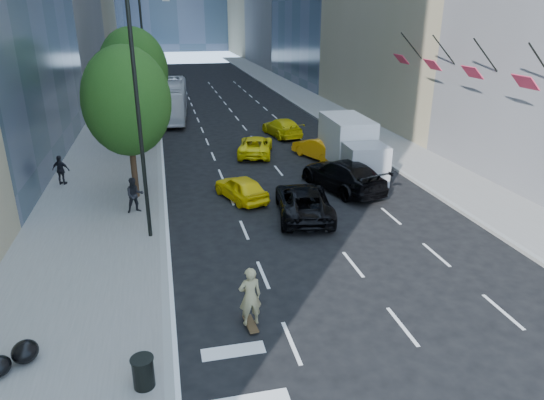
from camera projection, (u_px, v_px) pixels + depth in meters
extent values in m
plane|color=black|center=(328.00, 267.00, 18.19)|extent=(160.00, 160.00, 0.00)
cube|color=slate|center=(123.00, 118.00, 43.55)|extent=(6.00, 120.00, 0.15)
cube|color=slate|center=(324.00, 109.00, 47.51)|extent=(4.00, 120.00, 0.15)
cylinder|color=black|center=(139.00, 118.00, 18.61)|extent=(0.16, 0.16, 10.00)
cylinder|color=black|center=(145.00, 69.00, 34.96)|extent=(0.16, 0.16, 10.00)
cube|color=#99998C|center=(166.00, 0.00, 33.68)|extent=(0.50, 0.22, 0.15)
cylinder|color=black|center=(134.00, 167.00, 24.24)|extent=(0.30, 0.30, 3.15)
ellipsoid|color=#19390F|center=(127.00, 101.00, 23.06)|extent=(4.20, 4.20, 5.25)
cylinder|color=black|center=(139.00, 123.00, 33.29)|extent=(0.30, 0.30, 3.38)
ellipsoid|color=#19390F|center=(134.00, 71.00, 32.03)|extent=(4.50, 4.50, 5.62)
cylinder|color=black|center=(143.00, 97.00, 45.18)|extent=(0.30, 0.30, 2.93)
ellipsoid|color=#19390F|center=(140.00, 63.00, 44.09)|extent=(3.90, 3.90, 4.88)
cylinder|color=black|center=(151.00, 74.00, 52.21)|extent=(0.14, 0.14, 5.20)
imported|color=black|center=(149.00, 59.00, 51.63)|extent=(2.48, 0.53, 1.00)
cylinder|color=black|center=(541.00, 62.00, 21.67)|extent=(1.75, 0.08, 1.75)
cube|color=#B22944|center=(525.00, 82.00, 21.84)|extent=(0.64, 1.30, 0.64)
cylinder|color=black|center=(486.00, 55.00, 25.31)|extent=(1.75, 0.08, 1.75)
cube|color=#B22944|center=(472.00, 72.00, 25.48)|extent=(0.64, 1.30, 0.64)
cylinder|color=black|center=(444.00, 50.00, 28.94)|extent=(1.75, 0.08, 1.75)
cube|color=#B22944|center=(432.00, 65.00, 29.11)|extent=(0.64, 1.30, 0.64)
cylinder|color=black|center=(411.00, 46.00, 32.58)|extent=(1.75, 0.08, 1.75)
cube|color=#B22944|center=(401.00, 59.00, 32.75)|extent=(0.64, 1.30, 0.64)
imported|color=#898056|center=(250.00, 300.00, 14.38)|extent=(0.73, 0.52, 1.90)
imported|color=black|center=(304.00, 201.00, 22.58)|extent=(3.19, 5.48, 1.43)
imported|color=black|center=(343.00, 175.00, 25.90)|extent=(3.74, 6.07, 1.64)
imported|color=yellow|center=(241.00, 188.00, 24.56)|extent=(2.62, 3.99, 1.26)
imported|color=#FE9E0D|center=(319.00, 148.00, 31.54)|extent=(2.88, 4.38, 1.36)
imported|color=yellow|center=(255.00, 146.00, 32.35)|extent=(3.21, 4.94, 1.26)
imported|color=yellow|center=(282.00, 127.00, 37.27)|extent=(2.63, 4.93, 1.36)
imported|color=silver|center=(170.00, 100.00, 43.47)|extent=(3.63, 11.90, 3.27)
cube|color=silver|center=(346.00, 139.00, 29.43)|extent=(2.48, 4.52, 2.60)
cube|color=gray|center=(365.00, 165.00, 26.68)|extent=(2.29, 2.01, 2.21)
cylinder|color=black|center=(349.00, 179.00, 26.37)|extent=(0.37, 0.98, 0.96)
cylinder|color=black|center=(384.00, 177.00, 26.72)|extent=(0.37, 0.98, 0.96)
cylinder|color=black|center=(323.00, 153.00, 31.14)|extent=(0.37, 0.98, 0.96)
cylinder|color=black|center=(352.00, 152.00, 31.49)|extent=(0.37, 0.98, 0.96)
imported|color=black|center=(135.00, 195.00, 22.53)|extent=(0.95, 0.81, 1.69)
imported|color=black|center=(61.00, 170.00, 26.24)|extent=(1.03, 0.68, 1.62)
cylinder|color=black|center=(143.00, 373.00, 12.05)|extent=(0.54, 0.54, 0.80)
ellipsoid|color=black|center=(25.00, 352.00, 12.98)|extent=(0.69, 0.76, 0.59)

